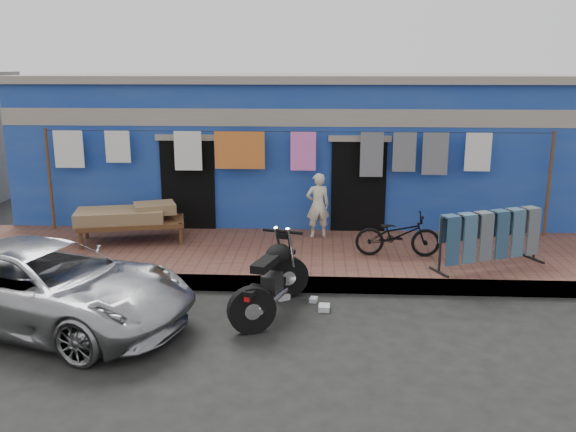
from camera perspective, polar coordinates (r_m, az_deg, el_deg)
The scene contains 14 objects.
ground at distance 8.52m, azimuth -0.74°, elevation -10.79°, with size 80.00×80.00×0.00m, color black.
sidewalk at distance 11.27m, azimuth 0.27°, elevation -3.84°, with size 28.00×3.00×0.25m, color brown.
curb at distance 9.90m, azimuth -0.14°, elevation -6.39°, with size 28.00×0.10×0.25m, color gray.
building at distance 14.84m, azimuth 1.04°, elevation 6.64°, with size 12.20×5.20×3.36m.
clothesline at distance 12.12m, azimuth -0.43°, elevation 5.65°, with size 10.06×0.06×2.10m.
car at distance 9.15m, azimuth -21.63°, elevation -5.98°, with size 1.94×4.28×1.21m, color #A7A7AC.
seated_person at distance 11.99m, azimuth 2.81°, elevation 1.02°, with size 0.46×0.31×1.28m, color beige.
bicycle at distance 10.97m, azimuth 10.24°, elevation -1.28°, with size 0.52×1.48×0.96m, color black.
motorcycle at distance 8.90m, azimuth -1.63°, elevation -5.70°, with size 1.12×1.88×1.15m, color black, non-canonical shape.
charpoy at distance 12.09m, azimuth -14.37°, elevation -0.73°, with size 2.23×1.42×0.70m, color brown, non-canonical shape.
jeans_rack at distance 10.77m, azimuth 18.36°, elevation -1.98°, with size 2.05×1.22×0.99m, color black, non-canonical shape.
litter_a at distance 9.61m, azimuth -0.49°, elevation -7.57°, with size 0.19×0.15×0.09m, color silver.
litter_b at distance 9.52m, azimuth 2.40°, elevation -7.83°, with size 0.14×0.11×0.07m, color silver.
litter_c at distance 9.22m, azimuth 3.40°, elevation -8.56°, with size 0.20×0.16×0.08m, color silver.
Camera 1 is at (0.52, -7.73, 3.56)m, focal length 38.00 mm.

